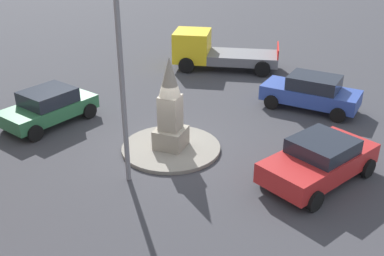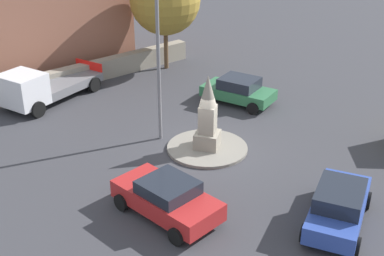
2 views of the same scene
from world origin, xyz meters
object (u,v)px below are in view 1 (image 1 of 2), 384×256
(truck_yellow_approaching, at_px, (213,51))
(monument, at_px, (170,108))
(car_red_far_side, at_px, (320,160))
(streetlamp, at_px, (118,21))
(car_blue_passing, at_px, (311,92))
(car_green_waiting, at_px, (49,106))

(truck_yellow_approaching, bearing_deg, monument, -169.68)
(car_red_far_side, bearing_deg, streetlamp, 111.13)
(monument, bearing_deg, streetlamp, 168.96)
(car_red_far_side, relative_size, car_blue_passing, 1.04)
(monument, distance_m, car_green_waiting, 5.65)
(monument, relative_size, streetlamp, 0.40)
(monument, bearing_deg, car_green_waiting, 86.96)
(monument, bearing_deg, car_red_far_side, -91.63)
(car_blue_passing, xyz_separation_m, truck_yellow_approaching, (3.87, 5.91, 0.18))
(monument, relative_size, truck_yellow_approaching, 0.57)
(streetlamp, xyz_separation_m, truck_yellow_approaching, (11.99, 1.29, -4.18))
(monument, xyz_separation_m, truck_yellow_approaching, (9.62, 1.75, -0.67))
(car_blue_passing, height_order, truck_yellow_approaching, truck_yellow_approaching)
(monument, bearing_deg, car_blue_passing, -35.84)
(truck_yellow_approaching, bearing_deg, car_green_waiting, 157.72)
(car_blue_passing, xyz_separation_m, car_green_waiting, (-5.45, 9.73, -0.04))
(monument, distance_m, car_blue_passing, 7.15)
(car_red_far_side, xyz_separation_m, truck_yellow_approaching, (9.77, 7.02, 0.22))
(monument, relative_size, car_red_far_side, 0.75)
(car_blue_passing, height_order, car_green_waiting, car_blue_passing)
(car_red_far_side, bearing_deg, car_green_waiting, 87.64)
(car_red_far_side, height_order, car_green_waiting, car_red_far_side)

